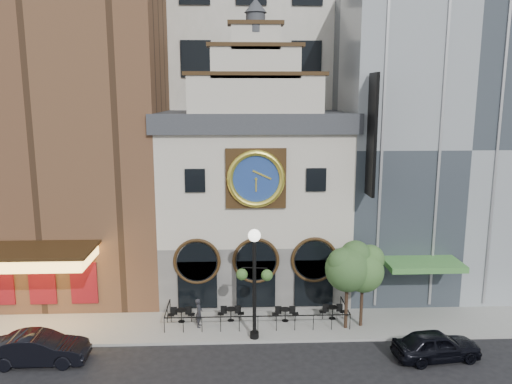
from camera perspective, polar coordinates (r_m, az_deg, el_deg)
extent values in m
plane|color=black|center=(28.58, 0.33, -16.94)|extent=(120.00, 120.00, 0.00)
cube|color=gray|center=(30.78, 0.10, -14.65)|extent=(44.00, 5.00, 0.15)
cube|color=#605E5B|center=(35.11, -0.29, -7.71)|extent=(12.00, 8.00, 4.00)
cube|color=beige|center=(33.76, -0.30, 1.17)|extent=(12.00, 8.00, 7.00)
cube|color=#2D3035|center=(33.32, -0.30, 8.14)|extent=(12.60, 8.60, 1.20)
cube|color=#31200E|center=(29.59, -0.01, 1.56)|extent=(3.60, 0.25, 3.60)
cylinder|color=navy|center=(29.45, 0.00, 1.52)|extent=(3.10, 0.12, 3.10)
torus|color=yellow|center=(29.37, 0.01, 1.49)|extent=(3.46, 0.36, 3.46)
cylinder|color=#2D3035|center=(29.96, -0.05, 18.76)|extent=(1.10, 1.10, 1.10)
cone|color=#2D3035|center=(30.11, -0.05, 20.55)|extent=(1.30, 1.30, 0.80)
cube|color=brown|center=(37.18, -21.15, 9.09)|extent=(14.00, 12.00, 25.00)
cube|color=#FFBF59|center=(31.29, -24.59, -6.84)|extent=(7.00, 3.40, 0.70)
cube|color=#31200E|center=(31.17, -24.65, -6.05)|extent=(7.40, 3.80, 0.15)
cube|color=maroon|center=(33.43, -23.22, -9.60)|extent=(5.60, 0.15, 2.60)
cube|color=gray|center=(38.14, 19.59, 5.45)|extent=(14.00, 12.00, 20.00)
cube|color=#488A3F|center=(31.78, 18.58, -7.84)|extent=(4.50, 2.40, 0.35)
cube|color=black|center=(29.39, 13.11, 6.32)|extent=(0.18, 1.60, 7.00)
cube|color=beige|center=(45.76, -0.89, 19.24)|extent=(20.00, 16.00, 40.00)
cylinder|color=black|center=(30.67, -8.55, -13.20)|extent=(0.68, 0.68, 0.03)
cylinder|color=black|center=(30.82, -8.53, -13.83)|extent=(0.06, 0.06, 0.72)
cylinder|color=black|center=(30.52, -2.90, -13.21)|extent=(0.68, 0.68, 0.03)
cylinder|color=black|center=(30.67, -2.89, -13.84)|extent=(0.06, 0.06, 0.72)
cylinder|color=black|center=(30.50, 3.37, -13.24)|extent=(0.68, 0.68, 0.03)
cylinder|color=black|center=(30.65, 3.36, -13.87)|extent=(0.06, 0.06, 0.72)
cylinder|color=black|center=(31.07, 8.75, -12.88)|extent=(0.68, 0.68, 0.03)
cylinder|color=black|center=(31.22, 8.73, -13.50)|extent=(0.06, 0.06, 0.72)
imported|color=black|center=(28.36, 19.92, -16.14)|extent=(4.68, 2.36, 1.53)
imported|color=black|center=(28.62, -23.54, -16.09)|extent=(4.85, 1.75, 1.59)
imported|color=black|center=(29.91, -6.55, -13.56)|extent=(0.45, 0.65, 1.71)
cylinder|color=black|center=(27.68, -0.18, -11.10)|extent=(0.20, 0.20, 5.66)
cylinder|color=black|center=(28.78, -0.18, -16.02)|extent=(0.50, 0.50, 0.34)
sphere|color=white|center=(26.69, -0.19, -5.00)|extent=(0.68, 0.68, 0.68)
sphere|color=#284F1F|center=(27.45, -1.62, -9.40)|extent=(0.63, 0.63, 0.63)
sphere|color=#284F1F|center=(27.32, 1.25, -9.49)|extent=(0.63, 0.63, 0.63)
cylinder|color=#382619|center=(29.85, 10.28, -12.61)|extent=(0.20, 0.20, 2.76)
sphere|color=#2C5120|center=(29.06, 10.42, -8.68)|extent=(2.56, 2.56, 2.56)
sphere|color=#2C5120|center=(29.23, 11.29, -7.17)|extent=(1.77, 1.77, 1.77)
sphere|color=#2C5120|center=(28.64, 9.77, -7.91)|extent=(1.58, 1.58, 1.58)
cylinder|color=#382619|center=(30.31, 11.96, -12.48)|extent=(0.18, 0.18, 2.59)
sphere|color=#345E25|center=(29.57, 12.11, -8.86)|extent=(2.40, 2.40, 2.40)
sphere|color=#345E25|center=(29.73, 12.90, -7.47)|extent=(1.66, 1.66, 1.66)
sphere|color=#345E25|center=(29.16, 11.53, -8.16)|extent=(1.48, 1.48, 1.48)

